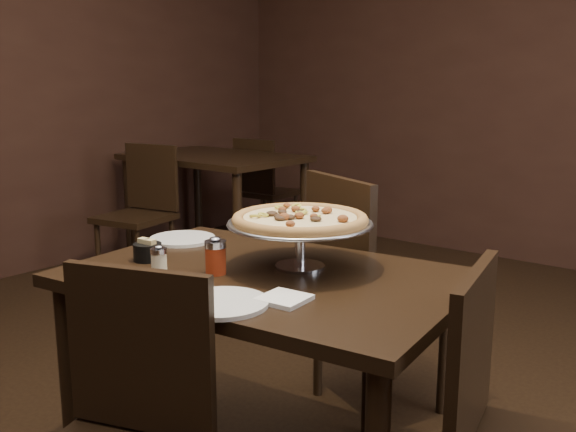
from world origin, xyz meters
The scene contains 14 objects.
room centered at (0.06, 0.03, 1.40)m, with size 6.04×7.04×2.84m.
dining_table centered at (0.03, 0.09, 0.66)m, with size 1.30×0.95×0.76m.
background_table centered at (-2.20, 2.06, 0.71)m, with size 1.31×0.87×0.82m.
pizza_stand centered at (0.08, 0.20, 0.92)m, with size 0.47×0.47×0.19m.
parmesan_shaker centered at (-0.23, -0.13, 0.81)m, with size 0.05×0.05×0.09m.
pepper_flake_shaker centered at (-0.08, -0.02, 0.82)m, with size 0.07×0.07×0.12m.
packet_caddy centered at (-0.38, -0.05, 0.79)m, with size 0.10×0.10×0.07m.
napkin_stack centered at (0.25, -0.09, 0.77)m, with size 0.12×0.12×0.01m, color white.
plate_left centered at (-0.50, 0.21, 0.77)m, with size 0.25×0.25×0.01m, color white.
plate_near centered at (0.14, -0.22, 0.77)m, with size 0.26×0.26×0.01m, color white.
serving_spatula centered at (0.11, 0.12, 0.91)m, with size 0.17×0.17×0.02m.
chair_far centered at (-0.02, 0.76, 0.54)m, with size 0.61×0.61×0.99m.
bg_chair_far centered at (-2.23, 2.66, 0.49)m, with size 0.44×0.44×0.90m.
bg_chair_near centered at (-2.22, 1.37, 0.51)m, with size 0.51×0.51×0.94m.
Camera 1 is at (1.30, -1.38, 1.34)m, focal length 40.00 mm.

